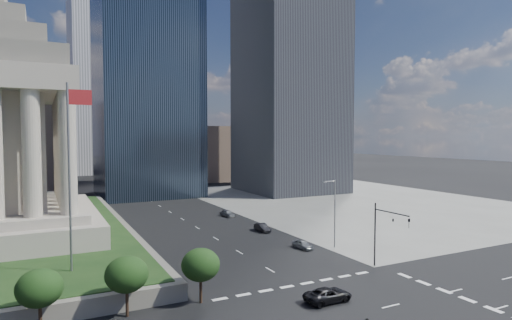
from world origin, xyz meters
TOP-DOWN VIEW (x-y plane):
  - ground at (0.00, 100.00)m, footprint 500.00×500.00m
  - sidewalk_ne at (46.00, 60.00)m, footprint 68.00×90.00m
  - flagpole at (-21.83, 24.00)m, footprint 2.52×0.24m
  - midrise_glass at (2.00, 95.00)m, footprint 26.00×26.00m
  - highrise_ne at (42.00, 85.00)m, footprint 26.00×28.00m
  - building_filler_ne at (32.00, 130.00)m, footprint 20.00×30.00m
  - building_filler_nw at (-30.00, 130.00)m, footprint 24.00×30.00m
  - traffic_signal_ne at (12.50, 13.70)m, footprint 0.30×5.74m
  - street_lamp_north at (13.33, 25.00)m, footprint 2.13×0.22m
  - pickup_truck at (0.28, 8.61)m, footprint 5.00×2.40m
  - parked_sedan_near at (9.00, 26.61)m, footprint 3.80×1.79m
  - parked_sedan_mid at (9.00, 39.24)m, footprint 1.50×4.08m
  - parked_sedan_far at (9.00, 54.48)m, footprint 4.24×2.28m

SIDE VIEW (x-z plane):
  - ground at x=0.00m, z-range 0.00..0.00m
  - sidewalk_ne at x=46.00m, z-range 0.00..0.03m
  - parked_sedan_near at x=9.00m, z-range 0.00..1.26m
  - parked_sedan_mid at x=9.00m, z-range 0.00..1.34m
  - parked_sedan_far at x=9.00m, z-range 0.00..1.37m
  - pickup_truck at x=0.28m, z-range 0.00..1.37m
  - traffic_signal_ne at x=12.50m, z-range 1.25..9.25m
  - street_lamp_north at x=13.33m, z-range 0.66..10.66m
  - building_filler_ne at x=32.00m, z-range 0.00..20.00m
  - flagpole at x=-21.83m, z-range 3.11..23.11m
  - building_filler_nw at x=-30.00m, z-range 0.00..28.00m
  - midrise_glass at x=2.00m, z-range 0.00..60.00m
  - highrise_ne at x=42.00m, z-range 0.00..100.00m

